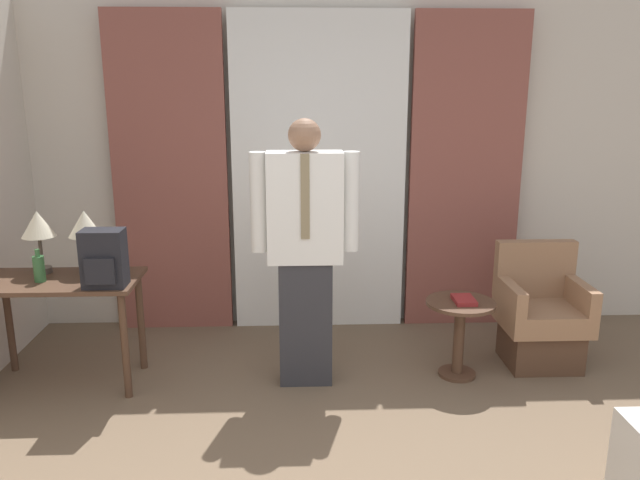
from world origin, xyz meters
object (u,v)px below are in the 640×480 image
person (305,245)px  book (464,300)px  backpack (104,259)px  side_table (460,326)px  table_lamp_left (38,227)px  bottle_near_edge (39,268)px  armchair (540,319)px  desk (61,297)px  table_lamp_right (85,227)px

person → book: bearing=1.6°
backpack → side_table: 2.43m
table_lamp_left → book: 2.95m
table_lamp_left → backpack: table_lamp_left is taller
bottle_near_edge → armchair: (3.48, 0.25, -0.51)m
person → armchair: size_ratio=2.05×
backpack → person: bearing=5.9°
backpack → armchair: size_ratio=0.42×
person → book: (1.10, 0.03, -0.41)m
armchair → desk: bearing=-176.5°
side_table → desk: bearing=-179.8°
person → side_table: bearing=2.3°
person → backpack: bearing=-174.1°
desk → bottle_near_edge: size_ratio=4.77×
bottle_near_edge → book: bottle_near_edge is taller
table_lamp_right → bottle_near_edge: size_ratio=1.98×
bottle_near_edge → book: size_ratio=1.07×
table_lamp_left → table_lamp_right: same height
side_table → bottle_near_edge: bearing=-178.9°
book → table_lamp_right: bearing=176.7°
person → side_table: size_ratio=3.25×
book → bottle_near_edge: bearing=-179.1°
bottle_near_edge → side_table: bottle_near_edge is taller
bottle_near_edge → table_lamp_left: bearing=106.2°
table_lamp_right → side_table: 2.67m
desk → table_lamp_left: 0.50m
desk → bottle_near_edge: 0.24m
desk → backpack: 0.50m
bottle_near_edge → person: bearing=0.5°
table_lamp_right → book: size_ratio=2.12×
table_lamp_left → book: size_ratio=2.12×
table_lamp_left → side_table: size_ratio=0.78×
desk → table_lamp_right: size_ratio=2.41×
person → table_lamp_left: bearing=174.4°
side_table → book: bearing=-34.9°
table_lamp_left → side_table: bearing=-2.7°
person → book: size_ratio=8.85×
bottle_near_edge → armchair: bottle_near_edge is taller
bottle_near_edge → book: 2.86m
table_lamp_left → armchair: size_ratio=0.49×
table_lamp_right → backpack: (0.21, -0.31, -0.14)m
side_table → armchair: bearing=16.8°
backpack → book: size_ratio=1.82×
book → person: bearing=-178.4°
book → side_table: bearing=145.1°
desk → armchair: armchair is taller
table_lamp_right → armchair: bearing=1.1°
backpack → side_table: bearing=4.2°
table_lamp_left → desk: bearing=-43.0°
backpack → side_table: backpack is taller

